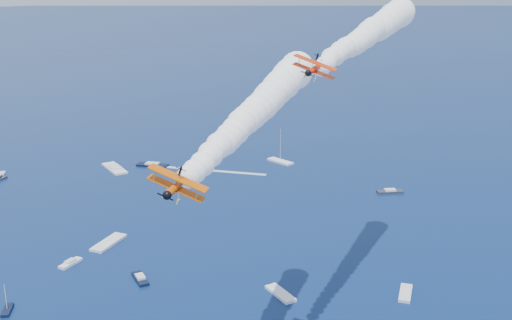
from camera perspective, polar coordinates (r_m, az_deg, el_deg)
biplane_lead at (r=106.77m, az=5.03°, el=7.78°), size 9.83×10.47×6.68m
biplane_trail at (r=78.99m, az=-6.75°, el=-2.18°), size 10.54×10.85×7.12m
smoke_trail_lead at (r=135.06m, az=9.58°, el=10.61°), size 63.98×60.45×11.36m
smoke_trail_trail at (r=105.55m, az=-0.07°, el=4.26°), size 64.12×63.84×11.36m
spectator_boats at (r=201.96m, az=-15.77°, el=-5.52°), size 221.47×189.09×0.70m
boat_wakes at (r=182.09m, az=0.03°, el=-7.52°), size 167.29×139.94×0.04m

